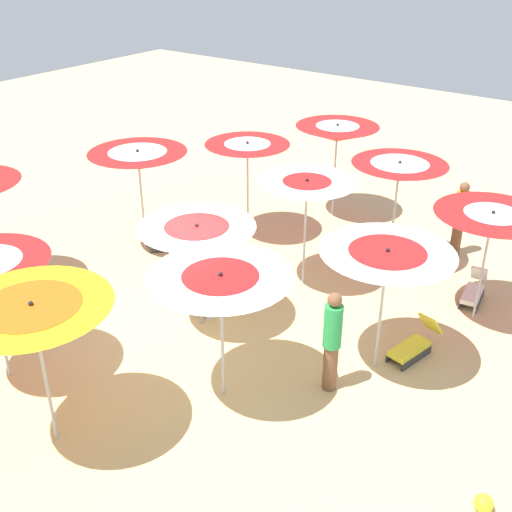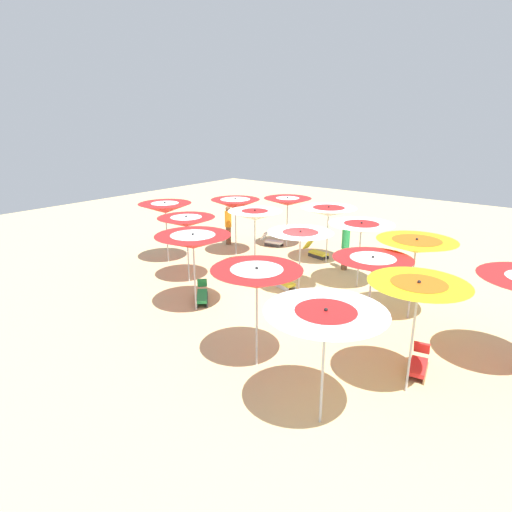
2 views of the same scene
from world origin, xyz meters
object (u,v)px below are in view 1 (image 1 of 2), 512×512
at_px(beach_umbrella_6, 307,189).
at_px(lounger_3, 413,345).
at_px(beach_umbrella_10, 492,222).
at_px(beachgoer_1, 460,217).
at_px(lounger_0, 473,292).
at_px(beach_umbrella_13, 33,316).
at_px(lounger_1, 224,299).
at_px(beach_umbrella_2, 138,160).
at_px(beach_umbrella_12, 221,284).
at_px(beach_umbrella_11, 387,261).
at_px(beach_umbrella_5, 399,172).
at_px(beach_umbrella_7, 197,234).
at_px(lounger_2, 175,241).
at_px(beach_umbrella_0, 337,133).
at_px(beachgoer_0, 332,340).
at_px(beach_umbrella_1, 247,151).
at_px(beach_ball, 484,504).

height_order(beach_umbrella_6, lounger_3, beach_umbrella_6).
bearing_deg(beach_umbrella_10, beachgoer_1, 28.94).
xyz_separation_m(lounger_0, beachgoer_1, (1.74, 1.05, 0.73)).
bearing_deg(beach_umbrella_13, lounger_1, 3.42).
xyz_separation_m(beach_umbrella_2, beach_umbrella_12, (-2.98, -4.83, -0.08)).
height_order(beach_umbrella_6, lounger_1, beach_umbrella_6).
height_order(beach_umbrella_11, lounger_1, beach_umbrella_11).
height_order(beach_umbrella_11, lounger_3, beach_umbrella_11).
height_order(beach_umbrella_2, beach_umbrella_5, beach_umbrella_5).
distance_m(beach_umbrella_7, lounger_0, 5.79).
relative_size(beach_umbrella_7, lounger_2, 1.88).
relative_size(beach_umbrella_11, beach_umbrella_12, 1.01).
bearing_deg(lounger_3, lounger_1, -65.48).
bearing_deg(beach_umbrella_12, beach_umbrella_13, 148.75).
bearing_deg(beach_umbrella_0, beach_umbrella_10, -118.77).
bearing_deg(beachgoer_0, beach_umbrella_1, -113.19).
xyz_separation_m(lounger_2, beachgoer_1, (3.67, -5.40, 0.75)).
relative_size(beach_umbrella_6, beach_umbrella_12, 1.04).
height_order(beach_umbrella_12, beach_ball, beach_umbrella_12).
relative_size(lounger_3, beach_ball, 4.82).
height_order(beach_umbrella_1, beach_umbrella_12, beach_umbrella_1).
distance_m(beach_umbrella_13, lounger_0, 8.58).
distance_m(beach_umbrella_6, lounger_0, 3.99).
distance_m(beach_umbrella_2, beachgoer_0, 6.50).
bearing_deg(beach_ball, lounger_2, 69.78).
bearing_deg(beach_umbrella_7, lounger_1, -1.66).
xyz_separation_m(beach_umbrella_7, beach_umbrella_10, (3.31, -4.14, 0.15)).
bearing_deg(lounger_1, beach_umbrella_0, -156.62).
bearing_deg(beach_umbrella_1, lounger_1, -150.83).
relative_size(beach_umbrella_1, beach_umbrella_6, 1.01).
bearing_deg(beach_umbrella_7, beach_umbrella_5, -22.81).
bearing_deg(lounger_0, beachgoer_1, -157.01).
bearing_deg(beachgoer_1, beach_umbrella_1, 31.34).
bearing_deg(beach_umbrella_2, beach_umbrella_6, -78.26).
bearing_deg(beach_umbrella_13, beach_umbrella_12, -31.25).
xyz_separation_m(beach_umbrella_5, lounger_2, (-2.35, 4.38, -2.01)).
height_order(lounger_0, beachgoer_1, beachgoer_1).
bearing_deg(beach_umbrella_2, beach_umbrella_1, -38.75).
bearing_deg(beachgoer_0, beach_umbrella_5, -149.67).
distance_m(beach_umbrella_5, lounger_3, 3.94).
relative_size(beach_umbrella_0, lounger_3, 1.99).
bearing_deg(beach_umbrella_6, beach_umbrella_10, -75.92).
height_order(lounger_1, lounger_2, lounger_1).
distance_m(beach_umbrella_1, beach_umbrella_10, 5.76).
relative_size(beach_umbrella_12, lounger_1, 1.94).
bearing_deg(beach_umbrella_10, beach_umbrella_13, 150.77).
relative_size(beach_umbrella_6, beach_umbrella_10, 1.04).
distance_m(lounger_0, beachgoer_0, 4.27).
bearing_deg(beach_umbrella_12, lounger_0, -23.06).
distance_m(lounger_2, beachgoer_0, 5.97).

